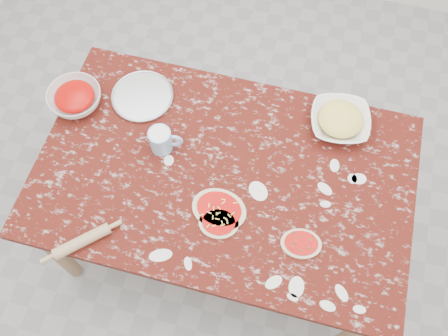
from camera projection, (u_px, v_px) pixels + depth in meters
ground at (224, 231)px, 2.73m from camera, size 4.00×4.00×0.00m
worktable at (224, 181)px, 2.13m from camera, size 1.60×1.00×0.75m
pizza_tray at (142, 97)px, 2.22m from camera, size 0.34×0.34×0.01m
sauce_bowl at (75, 98)px, 2.18m from camera, size 0.31×0.31×0.08m
cheese_bowl at (340, 121)px, 2.13m from camera, size 0.30×0.30×0.06m
flour_mug at (162, 140)px, 2.06m from camera, size 0.15×0.10×0.11m
pizza_left at (219, 209)px, 1.97m from camera, size 0.25×0.20×0.02m
pizza_mid at (219, 223)px, 1.95m from camera, size 0.18×0.16×0.02m
pizza_right at (301, 244)px, 1.91m from camera, size 0.18×0.15×0.02m
rolling_pin at (82, 241)px, 1.90m from camera, size 0.20×0.19×0.05m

